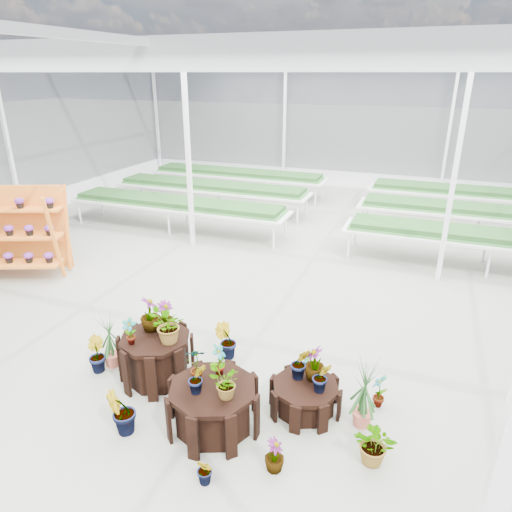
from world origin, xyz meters
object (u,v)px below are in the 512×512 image
(plinth_low, at_px, (305,397))
(shelf_rack, at_px, (21,233))
(plinth_tall, at_px, (157,358))
(plinth_mid, at_px, (213,407))

(plinth_low, height_order, shelf_rack, shelf_rack)
(shelf_rack, bearing_deg, plinth_low, -38.69)
(plinth_tall, relative_size, shelf_rack, 0.54)
(plinth_tall, bearing_deg, shelf_rack, 154.96)
(plinth_tall, xyz_separation_m, plinth_mid, (1.20, -0.60, -0.05))
(plinth_mid, height_order, shelf_rack, shelf_rack)
(plinth_tall, xyz_separation_m, plinth_low, (2.20, 0.10, -0.15))
(plinth_mid, xyz_separation_m, shelf_rack, (-5.94, 2.82, 0.66))
(plinth_tall, height_order, shelf_rack, shelf_rack)
(plinth_low, bearing_deg, plinth_mid, -145.01)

